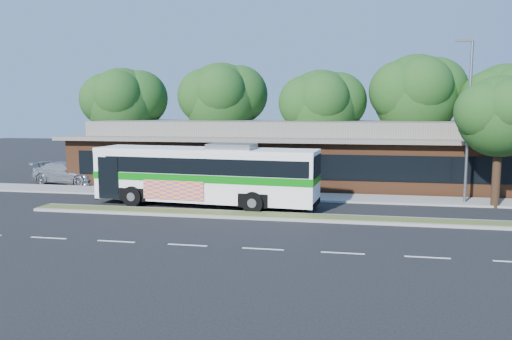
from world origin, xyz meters
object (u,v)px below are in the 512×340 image
Objects in this scene: sedan at (68,173)px; sidewalk_tree at (506,115)px; lamp_post at (468,116)px; transit_bus at (206,171)px.

sidewalk_tree is (27.85, -3.67, 4.24)m from sedan.
sidewalk_tree is (1.75, -0.60, 0.11)m from lamp_post.
transit_bus is at bearing -107.85° from sedan.
transit_bus is at bearing -171.04° from sidewalk_tree.
lamp_post is at bearing 161.16° from sidewalk_tree.
sedan is 28.41m from sidewalk_tree.
lamp_post is 1.70× the size of sedan.
sidewalk_tree is at bearing -18.84° from lamp_post.
sedan is at bearing 173.28° from lamp_post.
lamp_post reaches higher than sedan.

